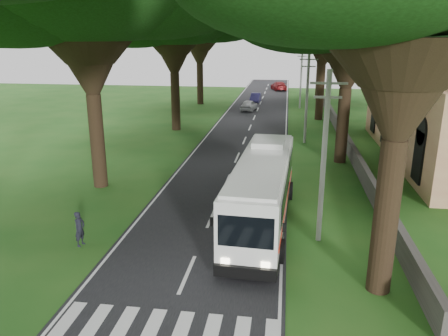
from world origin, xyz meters
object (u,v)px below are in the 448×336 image
at_px(coach_bus, 263,189).
at_px(pedestrian, 80,229).
at_px(distant_car_a, 249,105).
at_px(pole_mid, 307,97).
at_px(pole_near, 324,156).
at_px(distant_car_c, 279,86).
at_px(distant_car_b, 256,97).
at_px(pole_far, 301,77).

distance_m(coach_bus, pedestrian, 9.06).
bearing_deg(distant_car_a, pedestrian, 92.38).
bearing_deg(pole_mid, pedestrian, -116.38).
relative_size(pole_near, distant_car_c, 1.54).
height_order(pole_mid, distant_car_b, pole_mid).
bearing_deg(pole_far, pedestrian, -104.60).
bearing_deg(pedestrian, distant_car_b, 4.53).
bearing_deg(coach_bus, distant_car_b, 97.54).
bearing_deg(pedestrian, coach_bus, -55.18).
xyz_separation_m(distant_car_a, pedestrian, (-4.41, -39.12, 0.11)).
bearing_deg(pedestrian, pole_near, -68.79).
height_order(distant_car_b, distant_car_c, distant_car_c).
xyz_separation_m(pole_near, pole_far, (0.00, 40.00, 0.00)).
height_order(pole_near, distant_car_a, pole_near).
bearing_deg(pole_far, distant_car_b, 142.22).
bearing_deg(pole_mid, distant_car_c, 94.68).
bearing_deg(coach_bus, distant_car_a, 99.00).
bearing_deg(distant_car_a, distant_car_c, -89.37).
xyz_separation_m(pole_far, pedestrian, (-10.98, -42.13, -3.35)).
bearing_deg(distant_car_a, pole_mid, 119.95).
relative_size(pole_far, pedestrian, 4.80).
bearing_deg(coach_bus, distant_car_c, 93.38).
bearing_deg(pole_far, distant_car_c, 99.30).
xyz_separation_m(coach_bus, distant_car_c, (-0.47, 58.36, -1.10)).
xyz_separation_m(pole_mid, coach_bus, (-2.80, -18.39, -2.29)).
distance_m(pole_far, pedestrian, 43.67).
bearing_deg(distant_car_c, distant_car_a, 67.80).
bearing_deg(distant_car_c, coach_bus, 76.44).
height_order(distant_car_c, pedestrian, pedestrian).
xyz_separation_m(pole_mid, distant_car_c, (-3.27, 39.97, -3.40)).
bearing_deg(pole_mid, pole_near, -90.00).
bearing_deg(pole_far, pole_near, -90.00).
distance_m(pole_near, coach_bus, 3.96).
bearing_deg(distant_car_b, pole_mid, -73.85).
bearing_deg(pole_mid, distant_car_a, 111.14).
bearing_deg(distant_car_a, pole_near, 108.88).
relative_size(pole_far, distant_car_a, 1.98).
bearing_deg(coach_bus, pedestrian, -152.47).
relative_size(coach_bus, distant_car_a, 2.97).
xyz_separation_m(pole_far, distant_car_c, (-3.27, 19.97, -3.40)).
xyz_separation_m(pole_near, pedestrian, (-10.98, -2.13, -3.35)).
bearing_deg(pole_near, pedestrian, -169.00).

